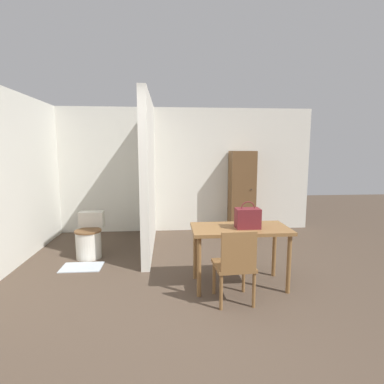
% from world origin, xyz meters
% --- Properties ---
extents(ground_plane, '(16.00, 16.00, 0.00)m').
position_xyz_m(ground_plane, '(0.00, 0.00, 0.00)').
color(ground_plane, '#4C3D30').
extents(wall_back, '(5.61, 0.12, 2.50)m').
position_xyz_m(wall_back, '(0.00, 3.59, 1.25)').
color(wall_back, silver).
rests_on(wall_back, ground_plane).
extents(wall_left, '(0.12, 4.53, 2.50)m').
position_xyz_m(wall_left, '(-2.37, 1.77, 1.25)').
color(wall_left, silver).
rests_on(wall_left, ground_plane).
extents(partition_wall, '(0.12, 2.13, 2.50)m').
position_xyz_m(partition_wall, '(-0.47, 2.47, 1.25)').
color(partition_wall, silver).
rests_on(partition_wall, ground_plane).
extents(dining_table, '(1.17, 0.60, 0.74)m').
position_xyz_m(dining_table, '(0.72, 0.90, 0.65)').
color(dining_table, brown).
rests_on(dining_table, ground_plane).
extents(wooden_chair, '(0.44, 0.44, 0.84)m').
position_xyz_m(wooden_chair, '(0.56, 0.47, 0.45)').
color(wooden_chair, brown).
rests_on(wooden_chair, ground_plane).
extents(toilet, '(0.40, 0.55, 0.68)m').
position_xyz_m(toilet, '(-1.39, 2.10, 0.29)').
color(toilet, silver).
rests_on(toilet, ground_plane).
extents(handbag, '(0.29, 0.18, 0.32)m').
position_xyz_m(handbag, '(0.79, 0.86, 0.86)').
color(handbag, maroon).
rests_on(handbag, dining_table).
extents(wooden_cabinet, '(0.49, 0.44, 1.64)m').
position_xyz_m(wooden_cabinet, '(1.33, 3.30, 0.82)').
color(wooden_cabinet, brown).
rests_on(wooden_cabinet, ground_plane).
extents(bath_mat, '(0.56, 0.37, 0.01)m').
position_xyz_m(bath_mat, '(-1.39, 1.64, 0.01)').
color(bath_mat, '#B2BCC6').
rests_on(bath_mat, ground_plane).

